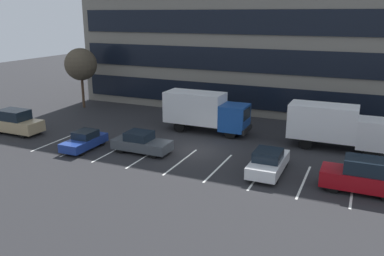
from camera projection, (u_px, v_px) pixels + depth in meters
ground_plane at (195, 151)px, 29.89m from camera, size 120.00×120.00×0.00m
office_building at (262, 5)px, 42.64m from camera, size 38.19×12.69×21.60m
lot_markings at (181, 161)px, 27.69m from camera, size 22.54×5.40×0.01m
box_truck_blue at (205, 110)px, 34.18m from camera, size 7.40×2.45×3.43m
box_truck_white at (335, 125)px, 29.82m from camera, size 7.23×2.39×3.35m
sedan_navy at (85, 141)px, 30.10m from camera, size 1.64×3.91×1.40m
suv_maroon at (363, 176)px, 22.73m from camera, size 4.52×1.91×2.04m
sedan_charcoal at (141, 143)px, 29.37m from camera, size 4.37×1.83×1.57m
sedan_white at (268, 162)px, 25.46m from camera, size 1.89×4.50×1.61m
suv_tan at (16, 122)px, 33.95m from camera, size 4.57×1.94×2.07m
bare_tree at (81, 64)px, 42.44m from camera, size 3.44×3.44×6.45m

